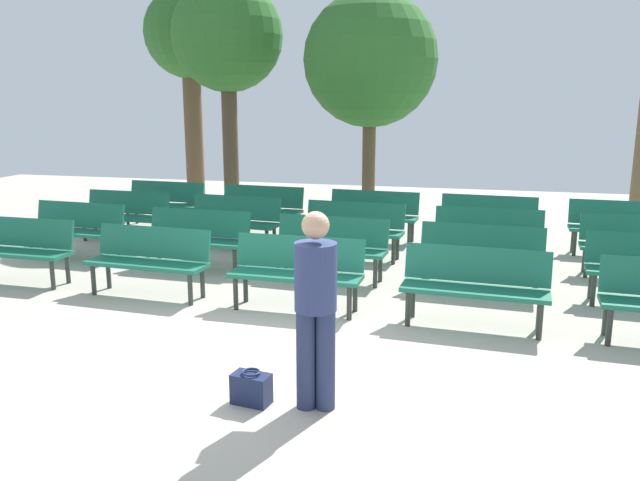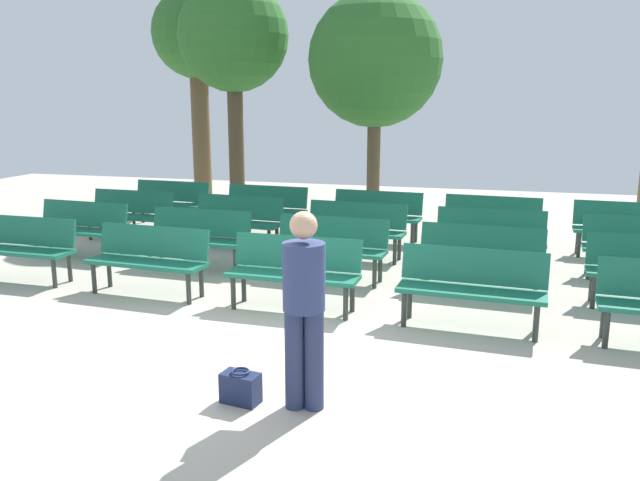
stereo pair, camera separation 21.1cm
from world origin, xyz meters
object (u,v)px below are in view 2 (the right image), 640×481
at_px(bench_r1_c2, 330,244).
at_px(bench_r2_c1, 237,218).
at_px(bench_r1_c1, 198,235).
at_px(bench_r2_c2, 355,227).
at_px(bench_r0_c2, 294,268).
at_px(bench_r1_c0, 80,226).
at_px(bench_r1_c3, 481,255).
at_px(bench_r3_c2, 376,213).
at_px(bench_r3_c4, 627,226).
at_px(tree_1, 233,39).
at_px(bench_r0_c1, 149,256).
at_px(bench_r0_c3, 472,283).
at_px(bench_r2_c0, 130,212).
at_px(visitor_with_backpack, 304,298).
at_px(bench_r3_c3, 492,219).
at_px(handbag, 241,387).
at_px(bench_r3_c1, 265,206).
at_px(bench_r3_c0, 170,200).
at_px(tree_0, 197,39).
at_px(bench_r0_c0, 21,244).
at_px(bench_r2_c3, 490,235).
at_px(tree_3, 375,61).

relative_size(bench_r1_c2, bench_r2_c1, 1.00).
height_order(bench_r1_c1, bench_r2_c2, same).
bearing_deg(bench_r0_c2, bench_r1_c0, 160.02).
xyz_separation_m(bench_r1_c3, bench_r3_c2, (-1.87, 2.74, 0.00)).
xyz_separation_m(bench_r2_c2, bench_r3_c4, (4.16, 1.16, 0.00)).
bearing_deg(bench_r1_c0, tree_1, 78.50).
height_order(bench_r1_c1, bench_r3_c4, same).
relative_size(bench_r0_c1, bench_r0_c3, 1.00).
xyz_separation_m(bench_r2_c0, bench_r3_c4, (8.33, 0.92, 0.00)).
relative_size(bench_r1_c2, visitor_with_backpack, 0.99).
relative_size(bench_r3_c3, handbag, 4.72).
bearing_deg(visitor_with_backpack, handbag, 0.08).
relative_size(bench_r1_c0, bench_r3_c2, 1.00).
bearing_deg(bench_r3_c1, bench_r1_c0, -127.52).
bearing_deg(bench_r2_c2, bench_r3_c0, 162.65).
bearing_deg(bench_r0_c2, tree_0, 124.03).
relative_size(bench_r1_c2, bench_r3_c1, 1.00).
bearing_deg(bench_r0_c0, bench_r2_c3, 21.84).
relative_size(bench_r0_c2, bench_r3_c4, 1.00).
bearing_deg(bench_r0_c2, tree_3, 91.66).
relative_size(bench_r0_c2, handbag, 4.67).
distance_m(bench_r1_c0, visitor_with_backpack, 6.35).
relative_size(bench_r3_c4, tree_1, 0.33).
xyz_separation_m(bench_r1_c0, bench_r3_c0, (0.16, 2.68, 0.00)).
height_order(bench_r1_c1, tree_1, tree_1).
bearing_deg(bench_r3_c1, tree_3, 34.09).
relative_size(bench_r0_c2, bench_r2_c2, 0.99).
bearing_deg(tree_0, bench_r2_c3, -33.39).
bearing_deg(tree_1, bench_r0_c2, -61.50).
distance_m(bench_r0_c3, bench_r2_c3, 2.71).
bearing_deg(bench_r3_c1, bench_r1_c2, -51.11).
height_order(tree_0, handbag, tree_0).
relative_size(bench_r3_c0, bench_r3_c1, 1.00).
bearing_deg(bench_r0_c2, bench_r2_c2, 87.65).
distance_m(bench_r0_c3, tree_0, 10.31).
distance_m(bench_r3_c0, bench_r3_c1, 2.06).
relative_size(bench_r2_c3, handbag, 4.67).
distance_m(bench_r0_c2, bench_r3_c2, 4.01).
height_order(bench_r1_c2, tree_3, tree_3).
bearing_deg(bench_r3_c4, bench_r1_c2, -147.35).
bearing_deg(handbag, bench_r1_c1, 119.95).
height_order(bench_r0_c3, bench_r2_c3, same).
distance_m(bench_r0_c0, bench_r1_c3, 6.30).
xyz_separation_m(bench_r1_c1, bench_r1_c2, (2.05, -0.07, 0.00)).
distance_m(bench_r1_c0, bench_r3_c4, 8.72).
bearing_deg(tree_1, bench_r2_c0, -110.47).
bearing_deg(bench_r3_c3, bench_r1_c3, -88.64).
distance_m(bench_r2_c3, bench_r3_c1, 4.41).
bearing_deg(tree_3, handbag, -87.54).
bearing_deg(bench_r3_c4, bench_r0_c0, -154.36).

